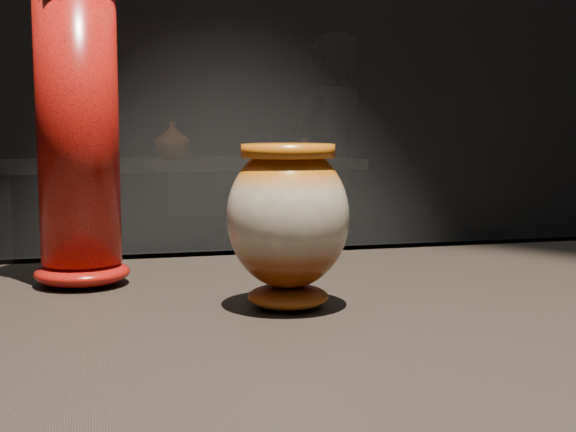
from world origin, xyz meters
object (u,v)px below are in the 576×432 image
visitor (329,167)px  tall_vase (78,140)px  back_shelf (174,208)px  main_vase (288,219)px

visitor → tall_vase: bearing=43.7°
back_shelf → visitor: size_ratio=1.22×
back_shelf → main_vase: bearing=-93.9°
back_shelf → visitor: 1.13m
main_vase → visitor: visitor is taller
back_shelf → tall_vase: bearing=-98.1°
tall_vase → visitor: (1.47, 3.71, -0.27)m
tall_vase → visitor: 4.00m
visitor → main_vase: bearing=47.6°
main_vase → visitor: 4.09m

